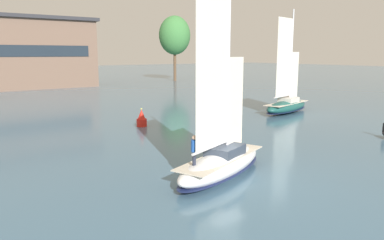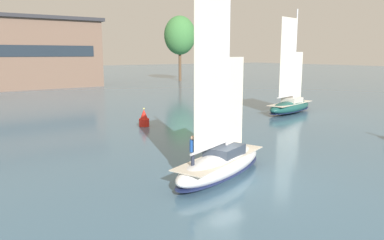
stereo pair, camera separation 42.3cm
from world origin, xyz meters
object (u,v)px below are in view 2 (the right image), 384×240
(sailboat_main, at_px, (221,161))
(channel_buoy, at_px, (144,119))
(sailboat_moored_near_marina, at_px, (290,105))
(tree_shore_center, at_px, (180,35))

(sailboat_main, bearing_deg, channel_buoy, 77.77)
(sailboat_moored_near_marina, bearing_deg, channel_buoy, 171.58)
(channel_buoy, bearing_deg, sailboat_moored_near_marina, -8.42)
(tree_shore_center, bearing_deg, sailboat_moored_near_marina, -109.49)
(tree_shore_center, height_order, channel_buoy, tree_shore_center)
(sailboat_moored_near_marina, bearing_deg, sailboat_main, -148.41)
(tree_shore_center, bearing_deg, sailboat_main, -121.50)
(tree_shore_center, height_order, sailboat_main, tree_shore_center)
(sailboat_main, distance_m, channel_buoy, 16.92)
(sailboat_main, relative_size, sailboat_moored_near_marina, 0.95)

